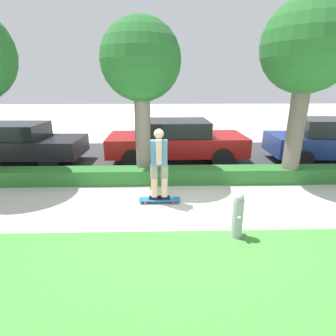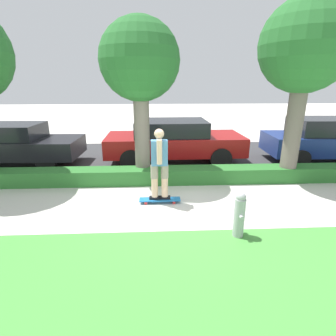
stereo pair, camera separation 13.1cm
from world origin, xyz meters
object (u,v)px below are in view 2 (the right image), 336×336
object	(u,v)px
tree_far	(305,50)
parked_car_front	(8,144)
parked_car_rear	(324,139)
fire_hydrant	(239,215)
parked_car_middle	(173,140)
tree_mid	(140,64)
skateboard	(160,200)
skater_person	(159,163)

from	to	relation	value
tree_far	parked_car_front	xyz separation A→B (m)	(-8.73, 2.02, -2.74)
parked_car_front	parked_car_rear	size ratio (longest dim) A/B	1.15
parked_car_rear	fire_hydrant	xyz separation A→B (m)	(-4.47, -4.66, -0.35)
parked_car_middle	tree_mid	bearing A→B (deg)	-120.66
parked_car_front	fire_hydrant	world-z (taller)	parked_car_front
skateboard	parked_car_front	size ratio (longest dim) A/B	0.20
parked_car_front	parked_car_middle	size ratio (longest dim) A/B	1.00
tree_far	fire_hydrant	bearing A→B (deg)	-129.34
skateboard	tree_far	xyz separation A→B (m)	(3.67, 1.26, 3.41)
parked_car_rear	fire_hydrant	world-z (taller)	parked_car_rear
tree_mid	parked_car_front	bearing A→B (deg)	159.62
tree_mid	parked_car_middle	bearing A→B (deg)	60.35
tree_far	fire_hydrant	size ratio (longest dim) A/B	5.41
parked_car_middle	parked_car_rear	bearing A→B (deg)	-2.61
skater_person	parked_car_front	size ratio (longest dim) A/B	0.35
skateboard	tree_far	size ratio (longest dim) A/B	0.20
skateboard	parked_car_middle	distance (m)	3.44
skater_person	fire_hydrant	size ratio (longest dim) A/B	1.90
parked_car_middle	skateboard	bearing A→B (deg)	-100.34
skateboard	parked_car_rear	xyz separation A→B (m)	(5.88, 3.17, 0.72)
skater_person	parked_car_middle	xyz separation A→B (m)	(0.55, 3.32, -0.19)
tree_mid	fire_hydrant	xyz separation A→B (m)	(1.87, -3.06, -2.72)
tree_far	parked_car_front	world-z (taller)	tree_far
skateboard	parked_car_front	world-z (taller)	parked_car_front
tree_mid	parked_car_front	xyz separation A→B (m)	(-4.61, 1.71, -2.42)
tree_far	parked_car_rear	world-z (taller)	tree_far
skater_person	tree_mid	world-z (taller)	tree_mid
skater_person	fire_hydrant	distance (m)	2.12
parked_car_front	parked_car_middle	bearing A→B (deg)	2.13
fire_hydrant	parked_car_rear	bearing A→B (deg)	46.20
parked_car_front	parked_car_rear	distance (m)	10.95
parked_car_front	fire_hydrant	size ratio (longest dim) A/B	5.41
skater_person	parked_car_front	bearing A→B (deg)	147.07
tree_mid	tree_far	bearing A→B (deg)	-4.19
skater_person	tree_mid	size ratio (longest dim) A/B	0.39
skateboard	parked_car_middle	xyz separation A→B (m)	(0.55, 3.32, 0.71)
skater_person	tree_mid	xyz separation A→B (m)	(-0.45, 1.57, 2.18)
tree_far	fire_hydrant	world-z (taller)	tree_far
parked_car_front	tree_mid	bearing A→B (deg)	-18.68
tree_mid	parked_car_front	size ratio (longest dim) A/B	0.91
parked_car_middle	parked_car_rear	size ratio (longest dim) A/B	1.15
tree_far	skater_person	bearing A→B (deg)	-161.00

